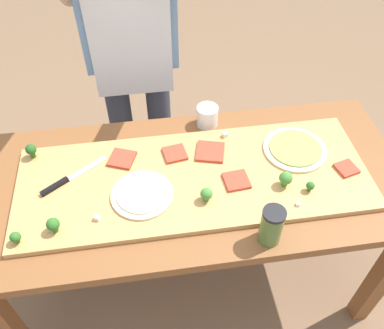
# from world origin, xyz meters

# --- Properties ---
(ground_plane) EXTENTS (8.00, 8.00, 0.00)m
(ground_plane) POSITION_xyz_m (0.00, 0.00, 0.00)
(ground_plane) COLOR brown
(prep_table) EXTENTS (1.63, 0.73, 0.77)m
(prep_table) POSITION_xyz_m (0.00, 0.00, 0.66)
(prep_table) COLOR brown
(prep_table) RESTS_ON ground
(cutting_board) EXTENTS (1.31, 0.48, 0.02)m
(cutting_board) POSITION_xyz_m (-0.00, -0.01, 0.78)
(cutting_board) COLOR tan
(cutting_board) RESTS_ON prep_table
(chefs_knife) EXTENTS (0.24, 0.17, 0.02)m
(chefs_knife) POSITION_xyz_m (-0.47, 0.04, 0.80)
(chefs_knife) COLOR #B7BABF
(chefs_knife) RESTS_ON cutting_board
(pizza_whole_cheese_artichoke) EXTENTS (0.22, 0.22, 0.02)m
(pizza_whole_cheese_artichoke) POSITION_xyz_m (-0.20, -0.07, 0.80)
(pizza_whole_cheese_artichoke) COLOR beige
(pizza_whole_cheese_artichoke) RESTS_ON cutting_board
(pizza_whole_pesto_green) EXTENTS (0.25, 0.25, 0.02)m
(pizza_whole_pesto_green) POSITION_xyz_m (0.41, 0.07, 0.80)
(pizza_whole_pesto_green) COLOR beige
(pizza_whole_pesto_green) RESTS_ON cutting_board
(pizza_slice_center) EXTENTS (0.09, 0.09, 0.01)m
(pizza_slice_center) POSITION_xyz_m (0.58, -0.06, 0.80)
(pizza_slice_center) COLOR #BC3D28
(pizza_slice_center) RESTS_ON cutting_board
(pizza_slice_far_left) EXTENTS (0.12, 0.12, 0.01)m
(pizza_slice_far_left) POSITION_xyz_m (-0.26, 0.12, 0.80)
(pizza_slice_far_left) COLOR #BC3D28
(pizza_slice_far_left) RESTS_ON cutting_board
(pizza_slice_near_left) EXTENTS (0.10, 0.10, 0.01)m
(pizza_slice_near_left) POSITION_xyz_m (0.15, -0.06, 0.80)
(pizza_slice_near_left) COLOR #BC3D28
(pizza_slice_near_left) RESTS_ON cutting_board
(pizza_slice_far_right) EXTENTS (0.10, 0.10, 0.01)m
(pizza_slice_far_right) POSITION_xyz_m (-0.06, 0.12, 0.80)
(pizza_slice_far_right) COLOR #BC3D28
(pizza_slice_far_right) RESTS_ON cutting_board
(pizza_slice_near_right) EXTENTS (0.13, 0.13, 0.01)m
(pizza_slice_near_right) POSITION_xyz_m (0.08, 0.11, 0.80)
(pizza_slice_near_right) COLOR #BC3D28
(pizza_slice_near_right) RESTS_ON cutting_board
(broccoli_floret_back_mid) EXTENTS (0.04, 0.04, 0.05)m
(broccoli_floret_back_mid) POSITION_xyz_m (-0.61, -0.20, 0.82)
(broccoli_floret_back_mid) COLOR #366618
(broccoli_floret_back_mid) RESTS_ON cutting_board
(broccoli_floret_front_left) EXTENTS (0.04, 0.04, 0.06)m
(broccoli_floret_front_left) POSITION_xyz_m (-0.49, -0.18, 0.83)
(broccoli_floret_front_left) COLOR #366618
(broccoli_floret_front_left) RESTS_ON cutting_board
(broccoli_floret_front_right) EXTENTS (0.04, 0.04, 0.06)m
(broccoli_floret_front_right) POSITION_xyz_m (-0.60, 0.18, 0.83)
(broccoli_floret_front_right) COLOR #2C5915
(broccoli_floret_front_right) RESTS_ON cutting_board
(broccoli_floret_back_right) EXTENTS (0.04, 0.04, 0.06)m
(broccoli_floret_back_right) POSITION_xyz_m (0.03, -0.12, 0.83)
(broccoli_floret_back_right) COLOR #487A23
(broccoli_floret_back_right) RESTS_ON cutting_board
(broccoli_floret_back_left) EXTENTS (0.03, 0.03, 0.04)m
(broccoli_floret_back_left) POSITION_xyz_m (0.40, -0.14, 0.82)
(broccoli_floret_back_left) COLOR #366618
(broccoli_floret_back_left) RESTS_ON cutting_board
(broccoli_floret_center_right) EXTENTS (0.05, 0.05, 0.06)m
(broccoli_floret_center_right) POSITION_xyz_m (0.32, -0.10, 0.83)
(broccoli_floret_center_right) COLOR #487A23
(broccoli_floret_center_right) RESTS_ON cutting_board
(cheese_crumble_a) EXTENTS (0.02, 0.02, 0.01)m
(cheese_crumble_a) POSITION_xyz_m (0.34, -0.19, 0.80)
(cheese_crumble_a) COLOR white
(cheese_crumble_a) RESTS_ON cutting_board
(cheese_crumble_b) EXTENTS (0.03, 0.03, 0.02)m
(cheese_crumble_b) POSITION_xyz_m (0.16, 0.19, 0.80)
(cheese_crumble_b) COLOR silver
(cheese_crumble_b) RESTS_ON cutting_board
(cheese_crumble_c) EXTENTS (0.02, 0.02, 0.02)m
(cheese_crumble_c) POSITION_xyz_m (-0.36, -0.15, 0.80)
(cheese_crumble_c) COLOR white
(cheese_crumble_c) RESTS_ON cutting_board
(flour_cup) EXTENTS (0.09, 0.09, 0.09)m
(flour_cup) POSITION_xyz_m (0.10, 0.30, 0.81)
(flour_cup) COLOR white
(flour_cup) RESTS_ON prep_table
(sauce_jar) EXTENTS (0.08, 0.08, 0.15)m
(sauce_jar) POSITION_xyz_m (0.21, -0.30, 0.85)
(sauce_jar) COLOR #517033
(sauce_jar) RESTS_ON prep_table
(cook_center) EXTENTS (0.54, 0.39, 1.67)m
(cook_center) POSITION_xyz_m (-0.18, 0.63, 1.00)
(cook_center) COLOR #333847
(cook_center) RESTS_ON ground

